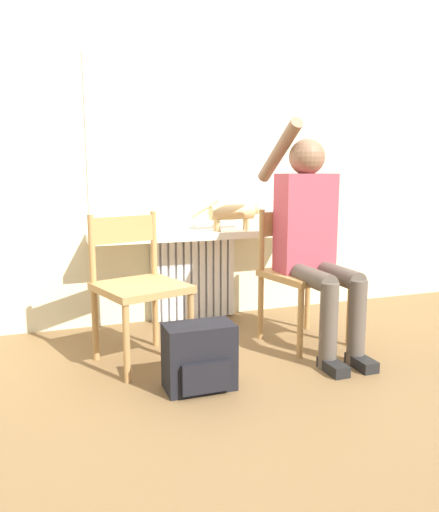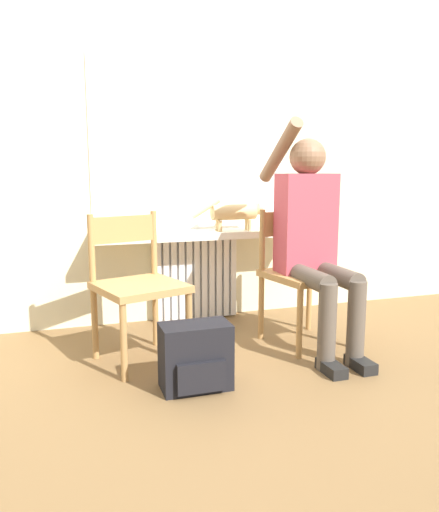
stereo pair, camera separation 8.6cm
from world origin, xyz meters
TOP-DOWN VIEW (x-y plane):
  - ground_plane at (0.00, 0.00)m, footprint 12.00×12.00m
  - wall_with_window at (0.00, 1.23)m, footprint 7.00×0.06m
  - radiator at (0.00, 1.15)m, footprint 0.61×0.08m
  - windowsill at (0.00, 1.06)m, footprint 1.48×0.28m
  - window_glass at (0.00, 1.20)m, footprint 1.42×0.01m
  - chair_left at (-0.52, 0.47)m, footprint 0.55×0.55m
  - chair_right at (0.50, 0.47)m, footprint 0.52×0.52m
  - person at (0.51, 0.36)m, footprint 0.36×0.99m
  - cat at (0.26, 1.01)m, footprint 0.52×0.11m
  - backpack at (-0.31, -0.00)m, footprint 0.34×0.22m

SIDE VIEW (x-z plane):
  - ground_plane at x=0.00m, z-range 0.00..0.00m
  - backpack at x=-0.31m, z-range 0.00..0.33m
  - radiator at x=0.00m, z-range 0.00..0.60m
  - chair_left at x=-0.52m, z-range 0.03..0.86m
  - chair_right at x=0.50m, z-range 0.03..0.86m
  - windowsill at x=0.00m, z-range 0.60..0.65m
  - person at x=0.51m, z-range 0.02..1.39m
  - cat at x=0.26m, z-range 0.67..0.90m
  - window_glass at x=0.00m, z-range 0.65..1.83m
  - wall_with_window at x=0.00m, z-range 0.00..2.70m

